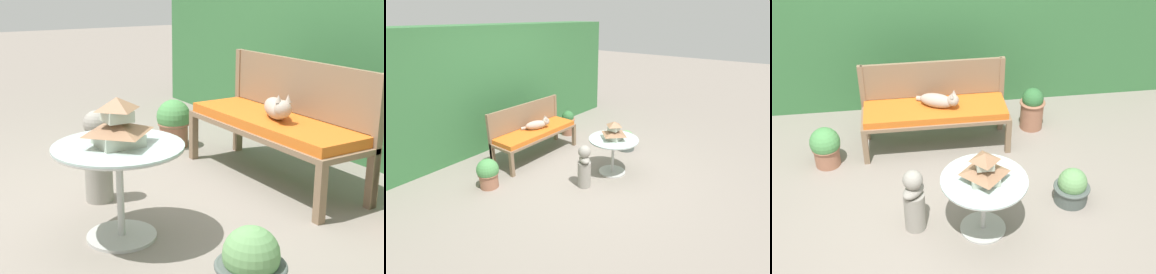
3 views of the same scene
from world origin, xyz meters
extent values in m
plane|color=gray|center=(0.00, 0.00, 0.00)|extent=(30.00, 30.00, 0.00)
cube|color=#7F664C|center=(-0.79, 0.78, 0.20)|extent=(0.06, 0.06, 0.39)
cube|color=#7F664C|center=(0.76, 0.78, 0.20)|extent=(0.06, 0.06, 0.39)
cube|color=#7F664C|center=(-0.79, 1.25, 0.20)|extent=(0.06, 0.06, 0.39)
cube|color=#7F664C|center=(0.76, 1.25, 0.20)|extent=(0.06, 0.06, 0.39)
cube|color=#7F664C|center=(-0.02, 1.01, 0.41)|extent=(1.62, 0.54, 0.04)
cube|color=orange|center=(-0.02, 1.01, 0.47)|extent=(1.55, 0.49, 0.07)
cube|color=#7F664C|center=(-0.80, 1.26, 0.47)|extent=(0.06, 0.06, 0.93)
cube|color=#7F664C|center=(0.77, 1.26, 0.47)|extent=(0.06, 0.06, 0.93)
cube|color=#7F664C|center=(-0.02, 1.26, 0.72)|extent=(1.55, 0.04, 0.42)
ellipsoid|color=#A89989|center=(0.01, 1.02, 0.58)|extent=(0.41, 0.30, 0.15)
sphere|color=#A89989|center=(0.17, 0.94, 0.62)|extent=(0.13, 0.13, 0.13)
cone|color=#A89989|center=(0.19, 0.98, 0.70)|extent=(0.05, 0.05, 0.06)
cone|color=#A89989|center=(0.16, 0.91, 0.70)|extent=(0.05, 0.05, 0.06)
cylinder|color=#A89989|center=(-0.11, 1.14, 0.53)|extent=(0.21, 0.14, 0.05)
cylinder|color=#B7B7B2|center=(0.29, -0.40, 0.01)|extent=(0.43, 0.43, 0.02)
cylinder|color=#B7B7B2|center=(0.29, -0.40, 0.29)|extent=(0.04, 0.04, 0.58)
cylinder|color=silver|center=(0.29, -0.40, 0.58)|extent=(0.78, 0.78, 0.01)
torus|color=#B7B7B2|center=(0.29, -0.40, 0.57)|extent=(0.78, 0.78, 0.02)
cube|color=#B2BCA8|center=(0.29, -0.40, 0.63)|extent=(0.25, 0.25, 0.08)
pyramid|color=#936B4C|center=(0.29, -0.40, 0.70)|extent=(0.33, 0.33, 0.07)
cube|color=#B2BCA8|center=(0.29, -0.40, 0.77)|extent=(0.15, 0.15, 0.07)
pyramid|color=#936B4C|center=(0.29, -0.40, 0.84)|extent=(0.21, 0.21, 0.07)
cylinder|color=gray|center=(-0.33, -0.29, 0.20)|extent=(0.20, 0.20, 0.39)
ellipsoid|color=gray|center=(-0.33, -0.29, 0.44)|extent=(0.27, 0.29, 0.10)
sphere|color=gray|center=(-0.33, -0.29, 0.57)|extent=(0.18, 0.18, 0.18)
cylinder|color=#9E664C|center=(-1.21, 0.81, 0.12)|extent=(0.27, 0.27, 0.23)
torus|color=#9E664C|center=(-1.21, 0.81, 0.22)|extent=(0.30, 0.30, 0.03)
sphere|color=#4C8E4C|center=(-1.21, 0.81, 0.29)|extent=(0.32, 0.32, 0.32)
torus|color=#4C5651|center=(1.22, -0.12, 0.17)|extent=(0.36, 0.36, 0.03)
sphere|color=#66995B|center=(1.22, -0.12, 0.23)|extent=(0.29, 0.29, 0.29)
camera|label=1|loc=(3.06, -1.56, 1.49)|focal=50.00mm
camera|label=2|loc=(-3.45, -2.60, 2.39)|focal=28.00mm
camera|label=3|loc=(-0.36, -3.98, 3.54)|focal=50.00mm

